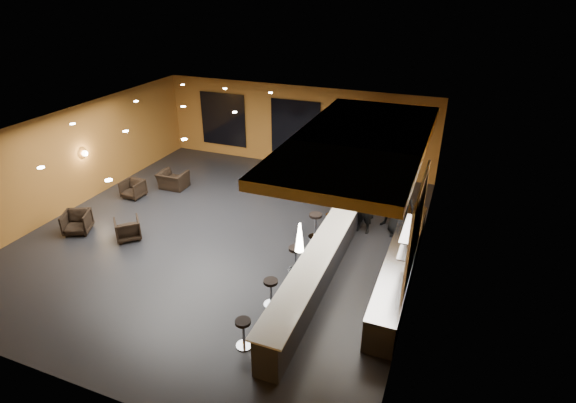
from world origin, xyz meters
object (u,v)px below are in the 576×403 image
(staff_b, at_px, (393,206))
(bar_stool_0, at_px, (243,330))
(bar_counter, at_px, (324,260))
(bar_stool_4, at_px, (331,204))
(column, at_px, (364,161))
(pendant_1, at_px, (332,192))
(pendant_0, at_px, (300,237))
(armchair_d, at_px, (173,180))
(armchair_c, at_px, (133,189))
(staff_a, at_px, (365,207))
(pendant_2, at_px, (354,160))
(armchair_b, at_px, (128,229))
(armchair_a, at_px, (77,222))
(prep_counter, at_px, (399,267))
(bar_stool_3, at_px, (315,223))
(bar_stool_2, at_px, (295,256))
(bar_stool_1, at_px, (271,289))
(staff_c, at_px, (401,209))

(staff_b, bearing_deg, bar_stool_0, -101.99)
(bar_counter, height_order, staff_b, staff_b)
(bar_counter, bearing_deg, bar_stool_4, 103.09)
(column, xyz_separation_m, pendant_1, (0.00, -4.10, 0.60))
(pendant_0, height_order, bar_stool_4, pendant_0)
(bar_counter, height_order, armchair_d, bar_counter)
(armchair_c, bearing_deg, bar_stool_4, 11.81)
(pendant_0, bearing_deg, bar_stool_0, -123.88)
(bar_stool_4, bearing_deg, bar_counter, -76.91)
(column, relative_size, staff_a, 1.97)
(pendant_2, xyz_separation_m, bar_stool_4, (-0.80, 0.45, -1.89))
(armchair_b, relative_size, armchair_d, 0.73)
(pendant_1, relative_size, armchair_a, 0.87)
(staff_a, height_order, armchair_b, staff_a)
(prep_counter, height_order, bar_stool_3, prep_counter)
(armchair_b, bearing_deg, pendant_0, 121.82)
(bar_counter, relative_size, bar_stool_2, 10.26)
(armchair_d, bearing_deg, staff_b, 178.49)
(staff_a, distance_m, armchair_b, 7.59)
(armchair_d, bearing_deg, bar_stool_4, 178.96)
(bar_stool_4, bearing_deg, armchair_a, -150.74)
(armchair_b, xyz_separation_m, armchair_c, (-1.81, 2.52, -0.01))
(bar_counter, relative_size, staff_a, 4.50)
(bar_stool_3, bearing_deg, column, 72.84)
(bar_counter, height_order, pendant_1, pendant_1)
(pendant_0, distance_m, bar_stool_0, 2.42)
(pendant_2, height_order, staff_b, pendant_2)
(bar_stool_1, distance_m, bar_stool_4, 5.17)
(staff_b, bearing_deg, prep_counter, -70.65)
(prep_counter, bearing_deg, bar_counter, -165.96)
(staff_a, height_order, bar_stool_3, staff_a)
(bar_counter, height_order, column, column)
(pendant_1, distance_m, bar_stool_2, 2.11)
(armchair_c, bearing_deg, armchair_a, -87.84)
(pendant_1, height_order, armchair_c, pendant_1)
(pendant_1, height_order, staff_a, pendant_1)
(bar_counter, bearing_deg, armchair_c, 165.37)
(armchair_b, distance_m, armchair_c, 3.10)
(bar_counter, height_order, bar_stool_3, bar_counter)
(staff_c, xyz_separation_m, bar_stool_3, (-2.45, -1.15, -0.40))
(armchair_b, bearing_deg, bar_stool_2, 138.86)
(staff_b, relative_size, bar_stool_1, 2.07)
(bar_counter, bearing_deg, bar_stool_1, -116.19)
(staff_c, bearing_deg, pendant_1, -124.12)
(armchair_a, bearing_deg, bar_stool_3, -6.66)
(staff_a, bearing_deg, armchair_d, -177.43)
(pendant_2, distance_m, staff_a, 1.56)
(staff_a, bearing_deg, bar_stool_2, -107.17)
(armchair_c, bearing_deg, staff_c, 6.69)
(pendant_2, bearing_deg, bar_counter, -90.00)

